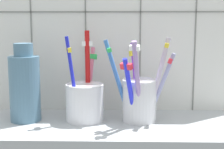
% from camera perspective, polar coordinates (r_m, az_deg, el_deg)
% --- Properties ---
extents(counter_slab, '(0.64, 0.22, 0.02)m').
position_cam_1_polar(counter_slab, '(0.72, -0.04, -9.02)').
color(counter_slab, '#9EA3A8').
rests_on(counter_slab, ground).
extents(tile_wall_back, '(0.64, 0.02, 0.45)m').
position_cam_1_polar(tile_wall_back, '(0.80, 0.18, 8.52)').
color(tile_wall_back, silver).
rests_on(tile_wall_back, ground).
extents(toothbrush_cup_left, '(0.08, 0.12, 0.19)m').
position_cam_1_polar(toothbrush_cup_left, '(0.73, -4.63, -4.23)').
color(toothbrush_cup_left, silver).
rests_on(toothbrush_cup_left, counter_slab).
extents(toothbrush_cup_right, '(0.15, 0.12, 0.18)m').
position_cam_1_polar(toothbrush_cup_right, '(0.72, 4.68, -3.76)').
color(toothbrush_cup_right, silver).
rests_on(toothbrush_cup_right, counter_slab).
extents(ceramic_vase, '(0.06, 0.06, 0.17)m').
position_cam_1_polar(ceramic_vase, '(0.74, -14.59, -1.92)').
color(ceramic_vase, slate).
rests_on(ceramic_vase, counter_slab).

